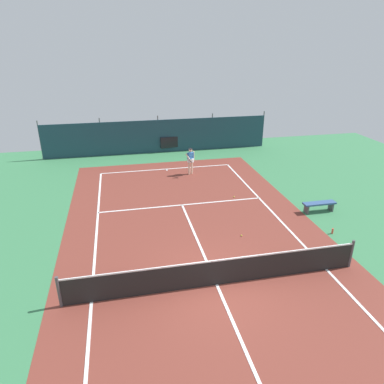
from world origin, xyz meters
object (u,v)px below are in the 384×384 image
Objects in this scene: tennis_player at (191,159)px; courtside_bench at (319,205)px; water_bottle at (332,231)px; tennis_net at (217,272)px; tennis_ball_midcourt at (234,197)px; tennis_ball_near_player at (241,235)px; parked_car at (165,134)px.

tennis_player is 1.03× the size of courtside_bench.
water_bottle is (4.44, -8.41, -0.84)m from tennis_player.
tennis_net is 6.33× the size of courtside_bench.
tennis_player is at bearing 111.24° from tennis_ball_midcourt.
tennis_net is at bearing -145.65° from courtside_bench.
tennis_ball_midcourt is 4.25m from courtside_bench.
tennis_net reaches higher than water_bottle.
tennis_net reaches higher than tennis_ball_near_player.
tennis_player is 24.85× the size of tennis_ball_near_player.
courtside_bench is at bearing 75.34° from water_bottle.
tennis_net is 153.33× the size of tennis_ball_midcourt.
tennis_net is at bearing -112.92° from tennis_ball_midcourt.
tennis_player is at bearing 117.83° from water_bottle.
tennis_player reaches higher than tennis_net.
tennis_ball_midcourt is at bearing 89.10° from tennis_player.
courtside_bench is at bearing -74.81° from parked_car.
courtside_bench reaches higher than tennis_ball_near_player.
tennis_ball_near_player is at bearing -92.91° from parked_car.
tennis_ball_midcourt is at bearing 67.08° from tennis_net.
tennis_ball_near_player is 4.65m from courtside_bench.
parked_car is at bearing 108.05° from water_bottle.
tennis_net is 6.22m from water_bottle.
tennis_player is at bearing 127.93° from courtside_bench.
tennis_ball_near_player is at bearing -103.93° from tennis_ball_midcourt.
tennis_ball_midcourt is at bearing 123.01° from water_bottle.
tennis_ball_near_player is 14.90m from parked_car.
parked_car is (-2.11, 10.95, 0.81)m from tennis_ball_midcourt.
tennis_ball_near_player is 4.00m from tennis_ball_midcourt.
courtside_bench is at bearing 105.79° from tennis_player.
courtside_bench is (6.31, 4.31, -0.14)m from tennis_net.
parked_car is at bearing 94.43° from tennis_ball_near_player.
tennis_net is at bearing -99.76° from parked_car.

